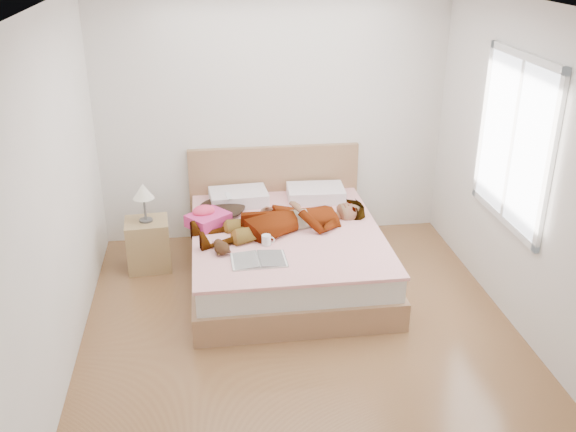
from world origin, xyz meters
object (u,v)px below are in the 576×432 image
object	(u,v)px
phone	(228,196)
bed	(285,249)
coffee_mug	(267,240)
towel	(207,218)
magazine	(259,260)
nightstand	(148,240)
plush_toy	(221,247)
woman	(284,216)

from	to	relation	value
phone	bed	bearing A→B (deg)	-51.00
coffee_mug	towel	bearing A→B (deg)	136.19
phone	magazine	size ratio (longest dim) A/B	0.21
magazine	coffee_mug	world-z (taller)	coffee_mug
nightstand	magazine	bearing A→B (deg)	-44.22
plush_toy	bed	bearing A→B (deg)	37.48
magazine	plush_toy	world-z (taller)	plush_toy
towel	phone	bearing A→B (deg)	48.74
phone	towel	size ratio (longest dim) A/B	0.21
phone	coffee_mug	bearing A→B (deg)	-82.68
phone	plush_toy	distance (m)	0.87
towel	magazine	size ratio (longest dim) A/B	0.98
coffee_mug	plush_toy	xyz separation A→B (m)	(-0.40, -0.11, 0.01)
woman	phone	xyz separation A→B (m)	(-0.50, 0.40, 0.07)
nightstand	phone	bearing A→B (deg)	4.10
woman	towel	distance (m)	0.73
towel	coffee_mug	xyz separation A→B (m)	(0.51, -0.49, -0.03)
woman	nightstand	world-z (taller)	nightstand
towel	nightstand	bearing A→B (deg)	162.22
phone	magazine	distance (m)	1.07
magazine	woman	bearing A→B (deg)	64.52
bed	coffee_mug	size ratio (longest dim) A/B	16.44
towel	plush_toy	bearing A→B (deg)	-79.80
coffee_mug	nightstand	size ratio (longest dim) A/B	0.14
coffee_mug	nightstand	xyz separation A→B (m)	(-1.10, 0.68, -0.26)
phone	towel	bearing A→B (deg)	-145.90
phone	nightstand	size ratio (longest dim) A/B	0.11
bed	woman	bearing A→B (deg)	-116.82
woman	plush_toy	distance (m)	0.76
woman	phone	size ratio (longest dim) A/B	17.74
phone	coffee_mug	distance (m)	0.81
bed	coffee_mug	xyz separation A→B (m)	(-0.21, -0.36, 0.28)
woman	towel	world-z (taller)	woman
woman	towel	xyz separation A→B (m)	(-0.72, 0.15, -0.04)
coffee_mug	plush_toy	distance (m)	0.42
bed	nightstand	xyz separation A→B (m)	(-1.31, 0.32, 0.02)
magazine	coffee_mug	xyz separation A→B (m)	(0.10, 0.29, 0.04)
woman	nightstand	bearing A→B (deg)	-119.37
coffee_mug	bed	bearing A→B (deg)	59.28
phone	coffee_mug	xyz separation A→B (m)	(0.30, -0.74, -0.14)
towel	coffee_mug	bearing A→B (deg)	-43.81
bed	plush_toy	bearing A→B (deg)	-142.52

